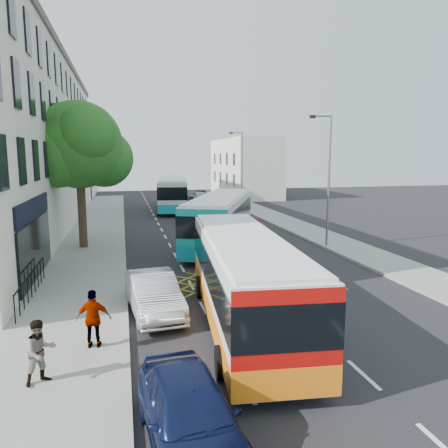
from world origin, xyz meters
TOP-DOWN VIEW (x-y plane):
  - ground at (0.00, 0.00)m, footprint 120.00×120.00m
  - pavement_left at (-8.50, 15.00)m, footprint 5.00×70.00m
  - pavement_right at (7.50, 15.00)m, footprint 3.00×70.00m
  - terrace_main at (-14.00, 24.49)m, footprint 8.30×45.00m
  - terrace_far at (-14.00, 55.00)m, footprint 8.00×20.00m
  - building_right at (11.00, 48.00)m, footprint 6.00×18.00m
  - street_tree at (-8.51, 14.97)m, footprint 6.30×5.70m
  - lamp_near at (6.20, 12.00)m, footprint 1.45×0.15m
  - lamp_far at (6.20, 32.00)m, footprint 1.45×0.15m
  - railings at (-9.70, 5.30)m, footprint 0.08×5.60m
  - bus_near at (-2.14, 1.16)m, footprint 3.54×11.15m
  - bus_mid at (-0.10, 13.85)m, footprint 6.82×11.69m
  - bus_far at (-0.92, 33.19)m, footprint 4.21×12.31m
  - motorbike at (-0.72, -1.66)m, footprint 0.69×1.93m
  - parked_car_blue at (-4.90, -4.86)m, footprint 2.08×4.48m
  - parked_car_silver at (-5.08, 2.83)m, footprint 2.06×4.70m
  - red_hatchback at (3.29, 19.09)m, footprint 1.83×3.96m
  - distant_car_grey at (0.65, 40.66)m, footprint 2.70×5.37m
  - distant_car_silver at (2.99, 39.52)m, footprint 1.89×4.31m
  - distant_car_dark at (4.06, 44.39)m, footprint 1.71×3.68m
  - pedestrian_near at (-8.16, -1.79)m, footprint 1.00×0.94m
  - pedestrian_far at (-7.00, 0.05)m, footprint 1.06×0.54m

SIDE VIEW (x-z plane):
  - ground at x=0.00m, z-range 0.00..0.00m
  - pavement_left at x=-8.50m, z-range 0.00..0.15m
  - pavement_right at x=7.50m, z-range 0.00..0.15m
  - red_hatchback at x=3.29m, z-range 0.00..1.12m
  - distant_car_dark at x=4.06m, z-range 0.00..1.17m
  - railings at x=-9.70m, z-range 0.15..1.29m
  - distant_car_silver at x=2.99m, z-range 0.00..1.44m
  - distant_car_grey at x=0.65m, z-range 0.00..1.46m
  - parked_car_blue at x=-4.90m, z-range 0.00..1.48m
  - parked_car_silver at x=-5.08m, z-range 0.00..1.50m
  - motorbike at x=-0.72m, z-range -0.05..1.67m
  - pedestrian_near at x=-8.16m, z-range 0.15..1.78m
  - pedestrian_far at x=-7.00m, z-range 0.15..1.88m
  - bus_near at x=-2.14m, z-range 0.08..3.16m
  - bus_mid at x=-0.10m, z-range 0.09..3.33m
  - bus_far at x=-0.92m, z-range 0.09..3.48m
  - building_right at x=11.00m, z-range 0.00..8.00m
  - lamp_near at x=6.20m, z-range 0.62..8.62m
  - lamp_far at x=6.20m, z-range 0.62..8.62m
  - terrace_far at x=-14.00m, z-range 0.00..10.00m
  - street_tree at x=-8.51m, z-range 1.89..10.69m
  - terrace_main at x=-14.00m, z-range 0.01..13.51m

